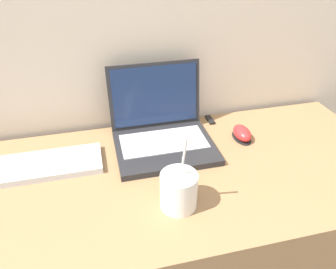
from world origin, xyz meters
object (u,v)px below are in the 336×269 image
(computer_mouse, at_px, (242,134))
(external_keyboard, at_px, (33,167))
(laptop, at_px, (161,129))
(drink_cup, at_px, (179,190))
(usb_stick, at_px, (210,120))

(computer_mouse, relative_size, external_keyboard, 0.24)
(laptop, xyz_separation_m, computer_mouse, (0.27, -0.04, -0.03))
(laptop, relative_size, drink_cup, 1.43)
(laptop, distance_m, usb_stick, 0.23)
(computer_mouse, height_order, usb_stick, computer_mouse)
(drink_cup, height_order, external_keyboard, drink_cup)
(computer_mouse, bearing_deg, external_keyboard, -179.17)
(drink_cup, xyz_separation_m, computer_mouse, (0.29, 0.25, -0.03))
(computer_mouse, distance_m, usb_stick, 0.15)
(drink_cup, distance_m, external_keyboard, 0.45)
(laptop, bearing_deg, computer_mouse, -9.29)
(external_keyboard, bearing_deg, computer_mouse, 0.83)
(laptop, height_order, drink_cup, laptop)
(computer_mouse, bearing_deg, usb_stick, 114.56)
(laptop, relative_size, usb_stick, 5.18)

